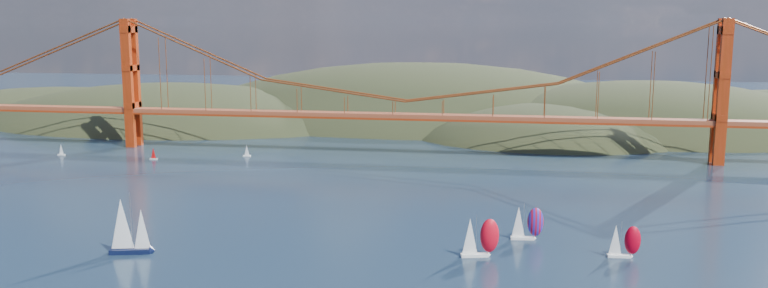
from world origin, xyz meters
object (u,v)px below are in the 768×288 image
racer_0 (479,237)px  racer_rwb (527,222)px  racer_1 (624,241)px  sloop_navy (128,227)px

racer_0 → racer_rwb: size_ratio=1.09×
racer_1 → racer_rwb: size_ratio=0.92×
sloop_navy → racer_0: bearing=-6.6°
racer_0 → racer_rwb: 19.30m
sloop_navy → racer_1: bearing=-6.4°
sloop_navy → racer_0: 81.93m
racer_0 → racer_1: bearing=-5.5°
racer_0 → racer_1: size_ratio=1.20×
racer_0 → racer_rwb: bearing=41.1°
racer_rwb → racer_1: bearing=-31.9°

